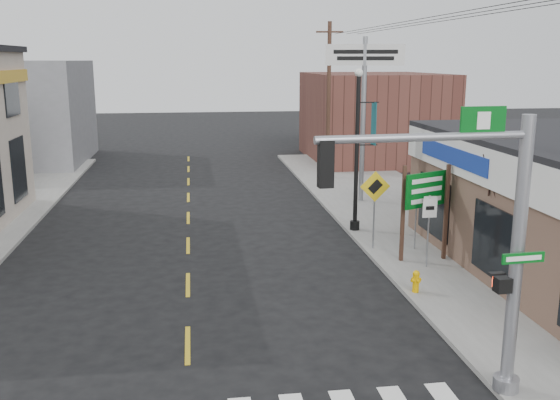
{
  "coord_description": "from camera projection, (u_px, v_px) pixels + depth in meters",
  "views": [
    {
      "loc": [
        0.24,
        -9.53,
        6.47
      ],
      "look_at": [
        2.53,
        6.54,
        2.8
      ],
      "focal_mm": 40.0,
      "sensor_mm": 36.0,
      "label": 1
    }
  ],
  "objects": [
    {
      "name": "sidewalk_right",
      "position": [
        420.0,
        227.0,
        24.37
      ],
      "size": [
        6.0,
        38.0,
        0.13
      ],
      "primitive_type": "cube",
      "color": "slate",
      "rests_on": "ground"
    },
    {
      "name": "center_line",
      "position": [
        188.0,
        285.0,
        18.32
      ],
      "size": [
        0.12,
        56.0,
        0.01
      ],
      "primitive_type": "cube",
      "color": "gold",
      "rests_on": "ground"
    },
    {
      "name": "bldg_distant_right",
      "position": [
        373.0,
        117.0,
        40.6
      ],
      "size": [
        8.0,
        10.0,
        5.6
      ],
      "primitive_type": "cube",
      "color": "#542E26",
      "rests_on": "ground"
    },
    {
      "name": "bldg_distant_left",
      "position": [
        11.0,
        113.0,
        39.27
      ],
      "size": [
        9.0,
        10.0,
        6.4
      ],
      "primitive_type": "cube",
      "color": "slate",
      "rests_on": "ground"
    },
    {
      "name": "traffic_signal_pole",
      "position": [
        486.0,
        229.0,
        11.43
      ],
      "size": [
        4.38,
        0.37,
        5.54
      ],
      "rotation": [
        0.0,
        0.0,
        0.07
      ],
      "color": "gray",
      "rests_on": "sidewalk_right"
    },
    {
      "name": "guide_sign",
      "position": [
        426.0,
        200.0,
        19.75
      ],
      "size": [
        1.77,
        0.14,
        3.1
      ],
      "rotation": [
        0.0,
        0.0,
        0.44
      ],
      "color": "#432B1F",
      "rests_on": "sidewalk_right"
    },
    {
      "name": "fire_hydrant",
      "position": [
        416.0,
        280.0,
        17.32
      ],
      "size": [
        0.2,
        0.2,
        0.63
      ],
      "rotation": [
        0.0,
        0.0,
        0.27
      ],
      "color": "#DEA100",
      "rests_on": "sidewalk_right"
    },
    {
      "name": "ped_crossing_sign",
      "position": [
        375.0,
        196.0,
        20.99
      ],
      "size": [
        1.05,
        0.07,
        2.69
      ],
      "rotation": [
        0.0,
        0.0,
        0.01
      ],
      "color": "gray",
      "rests_on": "sidewalk_right"
    },
    {
      "name": "lamp_post",
      "position": [
        359.0,
        138.0,
        23.01
      ],
      "size": [
        0.78,
        0.61,
        6.03
      ],
      "rotation": [
        0.0,
        0.0,
        -0.02
      ],
      "color": "black",
      "rests_on": "sidewalk_right"
    },
    {
      "name": "dance_center_sign",
      "position": [
        364.0,
        80.0,
        27.49
      ],
      "size": [
        3.44,
        0.22,
        7.32
      ],
      "rotation": [
        0.0,
        0.0,
        -0.26
      ],
      "color": "gray",
      "rests_on": "sidewalk_right"
    },
    {
      "name": "bare_tree",
      "position": [
        509.0,
        166.0,
        17.48
      ],
      "size": [
        2.17,
        2.17,
        4.35
      ],
      "rotation": [
        0.0,
        0.0,
        -0.12
      ],
      "color": "black",
      "rests_on": "sidewalk_right"
    },
    {
      "name": "shrub_back",
      "position": [
        499.0,
        239.0,
        20.96
      ],
      "size": [
        1.13,
        1.13,
        0.85
      ],
      "primitive_type": "ellipsoid",
      "color": "black",
      "rests_on": "sidewalk_right"
    },
    {
      "name": "utility_pole_far",
      "position": [
        329.0,
        99.0,
        33.52
      ],
      "size": [
        1.44,
        0.22,
        8.3
      ],
      "rotation": [
        0.0,
        0.0,
        -0.11
      ],
      "color": "#47351F",
      "rests_on": "sidewalk_right"
    }
  ]
}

